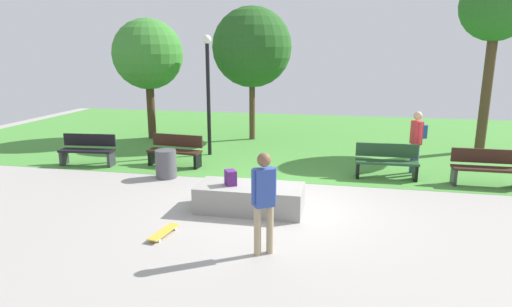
{
  "coord_description": "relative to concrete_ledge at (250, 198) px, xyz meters",
  "views": [
    {
      "loc": [
        1.27,
        -8.79,
        3.31
      ],
      "look_at": [
        -0.59,
        0.3,
        1.09
      ],
      "focal_mm": 30.21,
      "sensor_mm": 36.0,
      "label": 1
    }
  ],
  "objects": [
    {
      "name": "park_bench_center_lawn",
      "position": [
        -5.49,
        2.71,
        0.2
      ],
      "size": [
        1.63,
        0.6,
        0.91
      ],
      "color": "black",
      "rests_on": "ground_plane"
    },
    {
      "name": "skateboard_by_ledge",
      "position": [
        -1.28,
        -1.57,
        -0.21
      ],
      "size": [
        0.31,
        0.82,
        0.08
      ],
      "color": "gold",
      "rests_on": "ground_plane"
    },
    {
      "name": "park_bench_by_oak",
      "position": [
        5.41,
        2.88,
        0.2
      ],
      "size": [
        1.6,
        0.48,
        0.91
      ],
      "color": "#331E14",
      "rests_on": "ground_plane"
    },
    {
      "name": "tree_young_birch",
      "position": [
        -5.39,
        6.88,
        2.89
      ],
      "size": [
        2.61,
        2.61,
        4.5
      ],
      "color": "#42301E",
      "rests_on": "grass_lawn"
    },
    {
      "name": "park_bench_near_lamppost",
      "position": [
        -2.93,
        3.15,
        0.2
      ],
      "size": [
        1.64,
        0.62,
        0.91
      ],
      "color": "#331E14",
      "rests_on": "ground_plane"
    },
    {
      "name": "tree_tall_oak",
      "position": [
        6.42,
        6.94,
        4.34
      ],
      "size": [
        2.24,
        2.24,
        5.83
      ],
      "color": "#4C3823",
      "rests_on": "grass_lawn"
    },
    {
      "name": "lamp_post",
      "position": [
        -2.36,
        4.68,
        2.06
      ],
      "size": [
        0.28,
        0.28,
        3.79
      ],
      "color": "black",
      "rests_on": "ground_plane"
    },
    {
      "name": "concrete_ledge",
      "position": [
        0.0,
        0.0,
        0.0
      ],
      "size": [
        2.24,
        1.0,
        0.55
      ],
      "primitive_type": "cube",
      "color": "gray",
      "rests_on": "ground_plane"
    },
    {
      "name": "park_bench_far_right",
      "position": [
        3.04,
        3.05,
        0.2
      ],
      "size": [
        1.61,
        0.5,
        0.91
      ],
      "color": "#1E4223",
      "rests_on": "ground_plane"
    },
    {
      "name": "trash_bin",
      "position": [
        -2.71,
        1.93,
        0.1
      ],
      "size": [
        0.56,
        0.56,
        0.76
      ],
      "primitive_type": "cylinder",
      "color": "#4C4C51",
      "rests_on": "ground_plane"
    },
    {
      "name": "ground_plane",
      "position": [
        0.59,
        0.35,
        -0.28
      ],
      "size": [
        28.0,
        28.0,
        0.0
      ],
      "primitive_type": "plane",
      "color": "#9E9993"
    },
    {
      "name": "grass_lawn",
      "position": [
        0.59,
        8.23,
        -0.27
      ],
      "size": [
        26.6,
        12.23,
        0.01
      ],
      "primitive_type": "cube",
      "color": "#478C38",
      "rests_on": "ground_plane"
    },
    {
      "name": "pedestrian_with_backpack",
      "position": [
        3.84,
        3.62,
        0.77
      ],
      "size": [
        0.42,
        0.41,
        1.73
      ],
      "color": "#3F5184",
      "rests_on": "ground_plane"
    },
    {
      "name": "backpack_on_ledge",
      "position": [
        -0.4,
        -0.04,
        0.44
      ],
      "size": [
        0.32,
        0.34,
        0.32
      ],
      "primitive_type": "cube",
      "rotation": [
        0.0,
        0.0,
        2.12
      ],
      "color": "#4C1E66",
      "rests_on": "concrete_ledge"
    },
    {
      "name": "skater_performing_trick",
      "position": [
        0.66,
        -1.93,
        0.75
      ],
      "size": [
        0.38,
        0.34,
        1.74
      ],
      "color": "tan",
      "rests_on": "ground_plane"
    },
    {
      "name": "tree_slender_maple",
      "position": [
        -1.53,
        7.45,
        3.15
      ],
      "size": [
        2.92,
        2.92,
        4.9
      ],
      "color": "#4C3823",
      "rests_on": "grass_lawn"
    }
  ]
}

